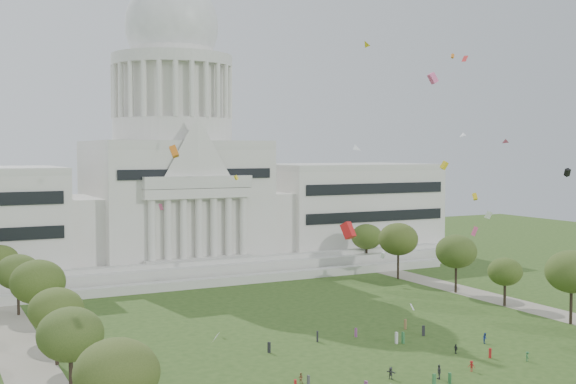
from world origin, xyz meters
TOP-DOWN VIEW (x-y plane):
  - capitol at (0.00, 113.59)m, footprint 160.00×64.50m
  - path_left at (-48.00, 30.00)m, footprint 8.00×160.00m
  - path_right at (48.00, 30.00)m, footprint 8.00×160.00m
  - row_tree_l_1 at (-44.07, -2.96)m, footprint 8.86×8.86m
  - row_tree_l_2 at (-45.04, 17.30)m, footprint 8.42×8.42m
  - row_tree_r_2 at (44.17, 17.44)m, footprint 9.55×9.55m
  - row_tree_l_3 at (-44.09, 33.92)m, footprint 8.12×8.12m
  - row_tree_r_3 at (44.40, 34.48)m, footprint 7.01×7.01m
  - row_tree_l_4 at (-44.08, 52.42)m, footprint 9.29×9.29m
  - row_tree_r_4 at (44.76, 50.04)m, footprint 9.19×9.19m
  - row_tree_l_5 at (-45.22, 71.01)m, footprint 8.33×8.33m
  - row_tree_r_5 at (43.49, 70.19)m, footprint 9.82×9.82m
  - row_tree_r_6 at (45.96, 88.13)m, footprint 8.42×8.42m
  - person_2 at (20.84, 14.31)m, footprint 0.96×0.98m
  - person_3 at (8.49, 3.54)m, footprint 0.96×1.14m
  - person_4 at (2.14, 2.94)m, footprint 1.03×1.34m
  - person_5 at (-3.84, 5.98)m, footprint 1.22×1.69m
  - person_8 at (-15.86, 10.08)m, footprint 0.83×0.76m
  - person_9 at (19.45, 3.65)m, footprint 0.84×1.07m
  - person_10 at (12.50, 11.70)m, footprint 0.54×0.92m
  - distant_crowd at (-12.96, 14.78)m, footprint 58.14×30.60m
  - kite_swarm at (-2.06, 7.32)m, footprint 79.07×104.77m

SIDE VIEW (x-z plane):
  - path_left at x=-48.00m, z-range 0.00..0.04m
  - path_right at x=48.00m, z-range 0.00..0.04m
  - person_8 at x=-15.86m, z-range 0.00..1.45m
  - person_9 at x=19.45m, z-range 0.00..1.48m
  - person_10 at x=12.50m, z-range 0.00..1.53m
  - person_3 at x=8.49m, z-range 0.00..1.57m
  - person_5 at x=-3.84m, z-range 0.00..1.70m
  - distant_crowd at x=-12.96m, z-range -0.10..1.82m
  - person_2 at x=20.84m, z-range 0.00..1.74m
  - person_4 at x=2.14m, z-range 0.00..2.03m
  - row_tree_r_3 at x=44.40m, z-range 2.09..12.07m
  - row_tree_l_3 at x=-44.09m, z-range 2.43..13.98m
  - row_tree_l_5 at x=-45.22m, z-range 2.49..14.34m
  - row_tree_r_6 at x=45.96m, z-range 2.52..14.49m
  - row_tree_l_2 at x=-45.04m, z-range 2.52..14.49m
  - row_tree_l_1 at x=-44.07m, z-range 2.65..15.25m
  - row_tree_r_4 at x=44.76m, z-range 2.76..15.82m
  - row_tree_l_4 at x=-44.08m, z-range 2.79..16.00m
  - row_tree_r_2 at x=44.17m, z-range 2.87..16.45m
  - row_tree_r_5 at x=43.49m, z-range 2.95..16.91m
  - capitol at x=0.00m, z-range -23.35..67.95m
  - kite_swarm at x=-2.06m, z-range -2.96..61.85m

